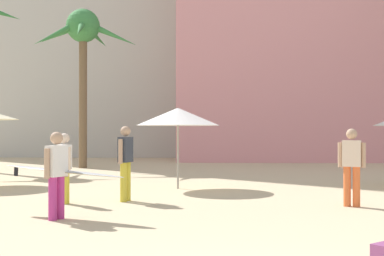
% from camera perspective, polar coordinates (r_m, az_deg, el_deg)
% --- Properties ---
extents(hotel_pink, '(23.16, 9.31, 17.33)m').
position_cam_1_polar(hotel_pink, '(34.66, 18.66, 11.27)').
color(hotel_pink, pink).
rests_on(hotel_pink, ground).
extents(palm_tree_center, '(4.96, 5.10, 7.31)m').
position_cam_1_polar(palm_tree_center, '(24.79, -11.88, 9.55)').
color(palm_tree_center, brown).
rests_on(palm_tree_center, ground).
extents(cafe_umbrella_2, '(2.44, 2.44, 2.37)m').
position_cam_1_polar(cafe_umbrella_2, '(15.26, -1.55, 1.24)').
color(cafe_umbrella_2, gray).
rests_on(cafe_umbrella_2, ground).
extents(person_near_right, '(2.85, 1.58, 1.67)m').
position_cam_1_polar(person_near_right, '(10.34, -14.44, -4.61)').
color(person_near_right, '#B7337F').
rests_on(person_near_right, ground).
extents(person_far_right, '(0.33, 0.60, 1.80)m').
position_cam_1_polar(person_far_right, '(12.58, -7.29, -3.48)').
color(person_far_right, gold).
rests_on(person_far_right, ground).
extents(person_mid_right, '(0.60, 0.34, 1.74)m').
position_cam_1_polar(person_mid_right, '(12.13, 17.08, -3.76)').
color(person_mid_right, orange).
rests_on(person_mid_right, ground).
extents(person_mid_center, '(0.44, 0.54, 1.63)m').
position_cam_1_polar(person_mid_center, '(12.46, -13.79, -3.96)').
color(person_mid_center, gold).
rests_on(person_mid_center, ground).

